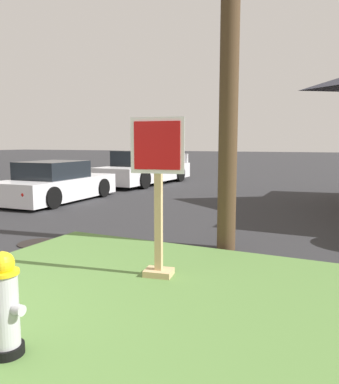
% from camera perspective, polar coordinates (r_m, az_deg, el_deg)
% --- Properties ---
extents(grass_corner_patch, '(5.28, 4.84, 0.08)m').
position_cam_1_polar(grass_corner_patch, '(4.42, -6.66, -16.22)').
color(grass_corner_patch, '#567F3D').
rests_on(grass_corner_patch, ground).
extents(fire_hydrant, '(0.38, 0.34, 0.87)m').
position_cam_1_polar(fire_hydrant, '(3.48, -23.42, -15.48)').
color(fire_hydrant, black).
rests_on(fire_hydrant, grass_corner_patch).
extents(stop_sign, '(0.69, 0.34, 2.04)m').
position_cam_1_polar(stop_sign, '(4.87, -1.71, -1.52)').
color(stop_sign, tan).
rests_on(stop_sign, grass_corner_patch).
extents(manhole_cover, '(0.70, 0.70, 0.02)m').
position_cam_1_polar(manhole_cover, '(7.34, -19.06, -7.25)').
color(manhole_cover, black).
rests_on(manhole_cover, ground).
extents(parked_sedan_white, '(2.02, 4.20, 1.25)m').
position_cam_1_polar(parked_sedan_white, '(12.42, -16.52, 1.18)').
color(parked_sedan_white, silver).
rests_on(parked_sedan_white, ground).
extents(pickup_truck_white, '(2.16, 5.53, 1.48)m').
position_cam_1_polar(pickup_truck_white, '(16.91, -3.78, 3.27)').
color(pickup_truck_white, silver).
rests_on(pickup_truck_white, ground).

